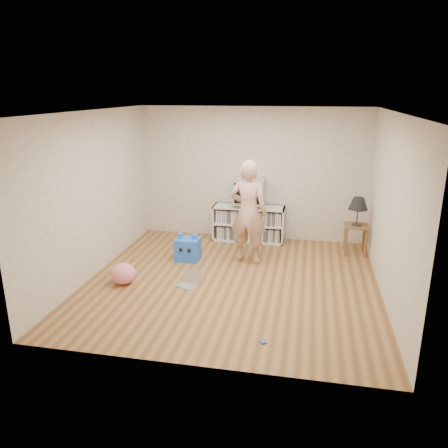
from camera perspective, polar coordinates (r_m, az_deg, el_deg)
ground at (r=6.95m, az=1.06°, el=-7.50°), size 4.50×4.50×0.00m
walls at (r=6.51m, az=1.12°, el=2.96°), size 4.52×4.52×2.60m
ceiling at (r=6.32m, az=1.19°, el=14.46°), size 4.50×4.50×0.01m
media_unit at (r=8.71m, az=3.25°, el=0.11°), size 1.40×0.45×0.70m
dvd_deck at (r=8.59m, az=3.27°, el=2.54°), size 0.45×0.35×0.07m
crt_tv at (r=8.52m, az=3.30°, el=4.39°), size 0.60×0.53×0.50m
side_table at (r=8.29m, az=16.83°, el=-1.01°), size 0.42×0.42×0.55m
table_lamp at (r=8.15m, az=17.14°, el=2.50°), size 0.34×0.34×0.52m
person at (r=7.45m, az=3.20°, el=1.55°), size 0.72×0.54×1.80m
laptop at (r=6.82m, az=-4.53°, el=-7.48°), size 0.40×0.37×0.22m
playing_cards at (r=5.43m, az=5.14°, el=-15.05°), size 0.10×0.11×0.02m
plush_blue at (r=7.75m, az=-4.75°, el=-3.24°), size 0.42×0.37×0.48m
plush_pink at (r=6.99m, az=-13.01°, el=-6.33°), size 0.39×0.39×0.33m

